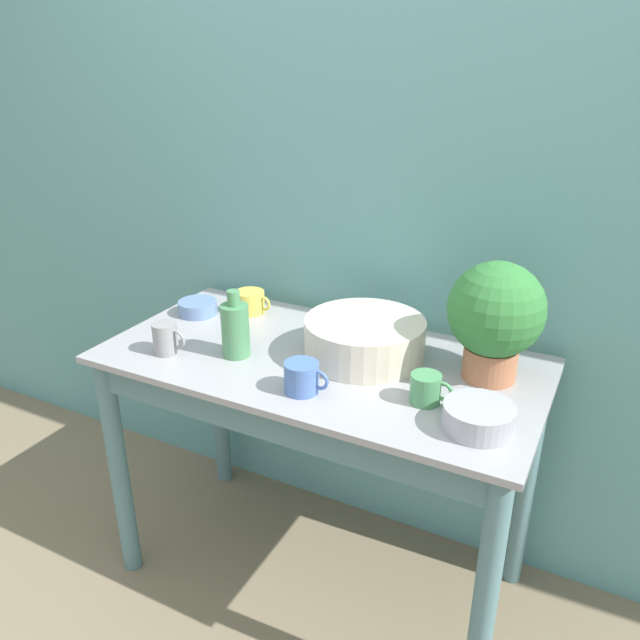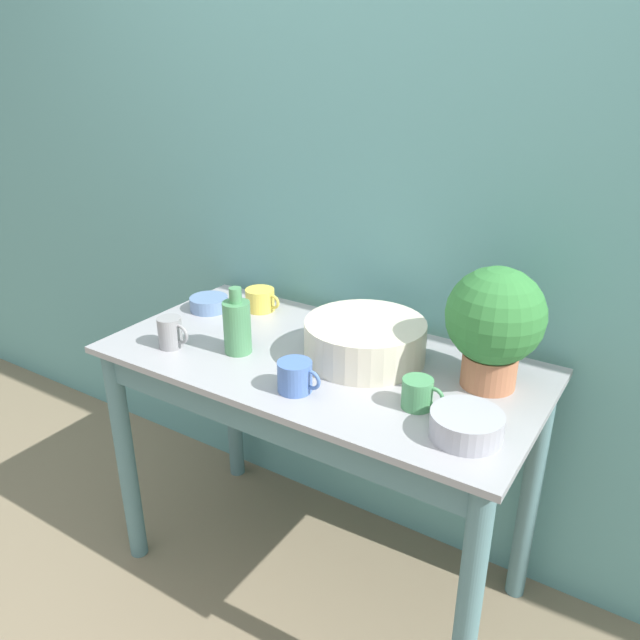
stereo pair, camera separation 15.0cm
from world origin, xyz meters
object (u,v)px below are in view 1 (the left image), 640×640
(bowl_wash_large, at_px, (365,338))
(bowl_small_blue, at_px, (198,308))
(potted_plant, at_px, (495,315))
(mug_green, at_px, (426,389))
(mug_yellow, at_px, (250,302))
(bottle_tall, at_px, (235,329))
(bowl_small_steel, at_px, (479,417))
(mug_blue, at_px, (302,377))
(mug_grey, at_px, (166,338))

(bowl_wash_large, xyz_separation_m, bowl_small_blue, (-0.63, 0.04, -0.04))
(potted_plant, relative_size, mug_green, 2.98)
(bowl_wash_large, bearing_deg, mug_green, -34.31)
(bowl_wash_large, distance_m, mug_yellow, 0.50)
(bowl_small_blue, bearing_deg, bottle_tall, -34.20)
(bottle_tall, height_order, bowl_small_steel, bottle_tall)
(mug_green, xyz_separation_m, mug_blue, (-0.31, -0.10, 0.00))
(bowl_wash_large, bearing_deg, mug_blue, -103.52)
(bowl_wash_large, relative_size, mug_blue, 2.79)
(bottle_tall, bearing_deg, bowl_small_steel, -4.85)
(mug_yellow, distance_m, bowl_small_steel, 0.94)
(bowl_small_blue, bearing_deg, bowl_small_steel, -14.34)
(bottle_tall, xyz_separation_m, mug_yellow, (-0.14, 0.29, -0.05))
(mug_blue, bearing_deg, potted_plant, 35.87)
(potted_plant, distance_m, bowl_small_blue, 1.00)
(mug_green, distance_m, mug_blue, 0.32)
(potted_plant, xyz_separation_m, bottle_tall, (-0.69, -0.20, -0.10))
(mug_blue, bearing_deg, bowl_small_steel, 4.57)
(mug_yellow, xyz_separation_m, bowl_small_blue, (-0.15, -0.09, -0.01))
(mug_blue, height_order, bowl_small_steel, mug_blue)
(potted_plant, xyz_separation_m, mug_grey, (-0.88, -0.29, -0.14))
(bowl_wash_large, height_order, mug_blue, bowl_wash_large)
(bowl_wash_large, bearing_deg, bottle_tall, -154.21)
(mug_blue, bearing_deg, mug_yellow, 136.77)
(potted_plant, xyz_separation_m, bowl_wash_large, (-0.35, -0.04, -0.13))
(potted_plant, relative_size, bottle_tall, 1.63)
(mug_yellow, height_order, mug_green, mug_green)
(bottle_tall, height_order, bowl_small_blue, bottle_tall)
(potted_plant, height_order, mug_blue, potted_plant)
(bottle_tall, relative_size, mug_blue, 1.61)
(mug_grey, xyz_separation_m, mug_blue, (0.47, -0.02, -0.01))
(mug_blue, bearing_deg, bowl_wash_large, 76.48)
(mug_grey, relative_size, mug_blue, 0.87)
(bottle_tall, bearing_deg, mug_green, -0.26)
(bowl_wash_large, distance_m, mug_blue, 0.27)
(bowl_wash_large, bearing_deg, mug_yellow, 164.79)
(mug_grey, bearing_deg, mug_yellow, 82.69)
(bowl_wash_large, height_order, bowl_small_blue, bowl_wash_large)
(bowl_wash_large, bearing_deg, bowl_small_steel, -29.89)
(bottle_tall, distance_m, bowl_small_steel, 0.73)
(bowl_wash_large, distance_m, mug_grey, 0.58)
(mug_grey, xyz_separation_m, bowl_small_blue, (-0.10, 0.28, -0.02))
(potted_plant, height_order, mug_green, potted_plant)
(bottle_tall, xyz_separation_m, mug_blue, (0.28, -0.10, -0.04))
(mug_grey, bearing_deg, potted_plant, 17.98)
(mug_green, distance_m, bowl_small_blue, 0.90)
(mug_blue, relative_size, bowl_small_blue, 0.96)
(potted_plant, height_order, bowl_wash_large, potted_plant)
(bottle_tall, bearing_deg, mug_grey, -156.40)
(bowl_small_steel, bearing_deg, mug_grey, -178.68)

